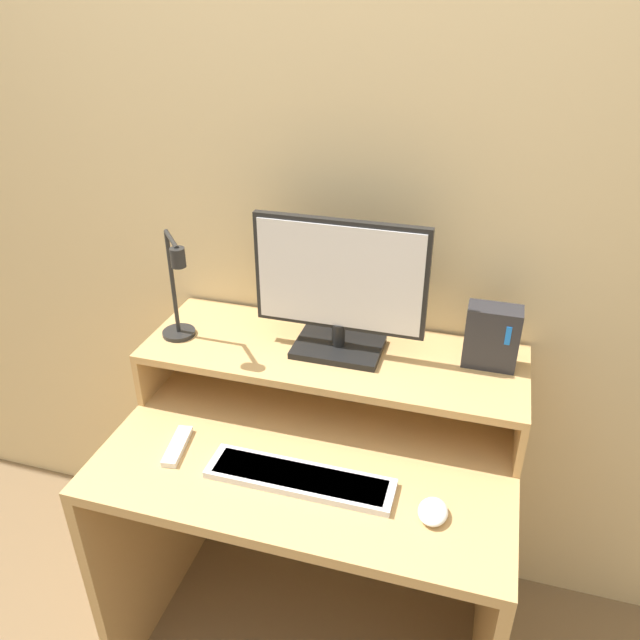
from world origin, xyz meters
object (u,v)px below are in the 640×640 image
(keyboard, at_px, (300,478))
(mouse, at_px, (433,512))
(monitor, at_px, (339,288))
(remote_control, at_px, (177,446))
(desk_lamp, at_px, (177,296))
(router_dock, at_px, (492,337))

(keyboard, distance_m, mouse, 0.33)
(monitor, height_order, remote_control, monitor)
(keyboard, bearing_deg, desk_lamp, 148.14)
(router_dock, height_order, mouse, router_dock)
(mouse, distance_m, remote_control, 0.67)
(desk_lamp, relative_size, remote_control, 2.12)
(monitor, relative_size, desk_lamp, 1.43)
(keyboard, height_order, mouse, mouse)
(mouse, bearing_deg, monitor, 130.91)
(mouse, bearing_deg, remote_control, 176.03)
(desk_lamp, bearing_deg, remote_control, -69.51)
(desk_lamp, bearing_deg, router_dock, 8.38)
(mouse, bearing_deg, router_dock, 79.24)
(monitor, xyz_separation_m, remote_control, (-0.34, -0.33, -0.35))
(router_dock, distance_m, keyboard, 0.61)
(router_dock, bearing_deg, keyboard, -135.79)
(keyboard, bearing_deg, monitor, 89.66)
(keyboard, xyz_separation_m, remote_control, (-0.34, 0.02, -0.00))
(remote_control, bearing_deg, router_dock, 26.27)
(router_dock, bearing_deg, mouse, -100.76)
(monitor, height_order, desk_lamp, monitor)
(monitor, relative_size, keyboard, 1.00)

